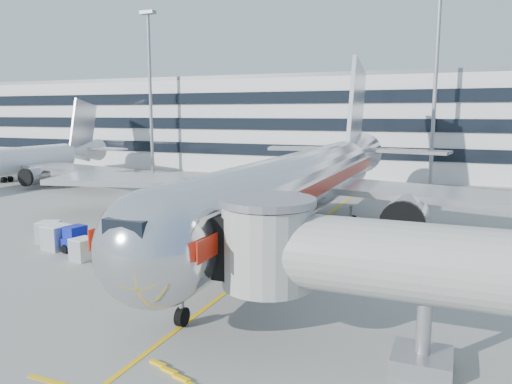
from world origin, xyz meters
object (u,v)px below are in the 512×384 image
at_px(cargo_container_left, 49,232).
at_px(ramp_worker, 98,256).
at_px(belt_loader, 161,261).
at_px(cargo_container_right, 83,249).
at_px(cargo_container_front, 57,237).
at_px(baggage_tug, 79,241).
at_px(main_jet, 306,181).

height_order(cargo_container_left, ramp_worker, ramp_worker).
bearing_deg(belt_loader, cargo_container_right, 177.23).
bearing_deg(cargo_container_front, baggage_tug, -3.59).
distance_m(belt_loader, cargo_container_left, 12.32).
relative_size(belt_loader, baggage_tug, 1.92).
distance_m(cargo_container_left, ramp_worker, 8.88).
height_order(baggage_tug, cargo_container_left, baggage_tug).
distance_m(main_jet, ramp_worker, 17.38).
height_order(cargo_container_right, cargo_container_front, cargo_container_front).
xyz_separation_m(baggage_tug, ramp_worker, (3.74, -2.54, 0.06)).
height_order(cargo_container_left, cargo_container_front, cargo_container_front).
height_order(baggage_tug, cargo_container_front, baggage_tug).
bearing_deg(belt_loader, cargo_container_front, 170.23).
relative_size(baggage_tug, cargo_container_right, 1.65).
xyz_separation_m(main_jet, belt_loader, (-5.20, -13.38, -3.54)).
bearing_deg(cargo_container_right, cargo_container_front, 158.74).
bearing_deg(ramp_worker, cargo_container_front, 113.34).
distance_m(belt_loader, cargo_container_right, 6.29).
distance_m(baggage_tug, cargo_container_right, 1.94).
height_order(main_jet, ramp_worker, main_jet).
bearing_deg(ramp_worker, belt_loader, -28.55).
xyz_separation_m(belt_loader, cargo_container_left, (-11.94, 3.03, 0.09)).
xyz_separation_m(belt_loader, cargo_container_right, (-6.28, 0.30, 0.03)).
xyz_separation_m(cargo_container_front, ramp_worker, (5.86, -2.67, -0.00)).
xyz_separation_m(cargo_container_left, ramp_worker, (7.93, -4.00, 0.09)).
bearing_deg(baggage_tug, cargo_container_front, 176.41).
xyz_separation_m(baggage_tug, cargo_container_right, (1.47, -1.26, -0.08)).
bearing_deg(cargo_container_left, cargo_container_front, -32.61).
bearing_deg(cargo_container_right, belt_loader, -2.77).
height_order(belt_loader, cargo_container_front, belt_loader).
bearing_deg(main_jet, ramp_worker, -122.68).
bearing_deg(ramp_worker, cargo_container_left, 111.11).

